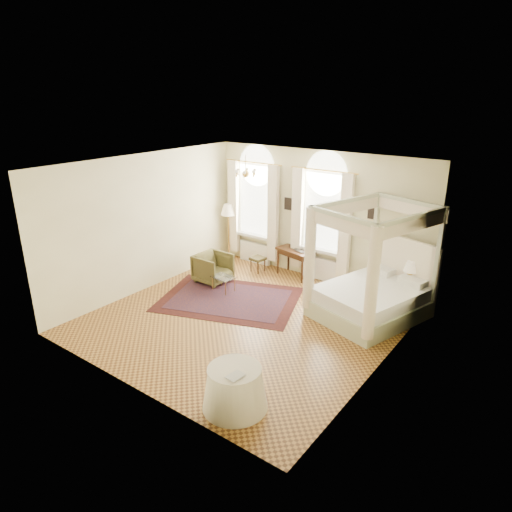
{
  "coord_description": "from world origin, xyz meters",
  "views": [
    {
      "loc": [
        5.4,
        -6.91,
        4.67
      ],
      "look_at": [
        -0.02,
        0.4,
        1.34
      ],
      "focal_mm": 32.0,
      "sensor_mm": 36.0,
      "label": 1
    }
  ],
  "objects_px": {
    "writing_desk": "(295,253)",
    "floor_lamp": "(228,212)",
    "side_table": "(235,388)",
    "stool": "(258,260)",
    "coffee_table": "(223,278)",
    "nightstand": "(414,294)",
    "armchair": "(213,268)",
    "canopy_bed": "(370,293)"
  },
  "relations": [
    {
      "from": "stool",
      "to": "armchair",
      "type": "bearing_deg",
      "value": -111.68
    },
    {
      "from": "writing_desk",
      "to": "stool",
      "type": "xyz_separation_m",
      "value": [
        -0.99,
        -0.31,
        -0.3
      ]
    },
    {
      "from": "coffee_table",
      "to": "floor_lamp",
      "type": "relative_size",
      "value": 0.36
    },
    {
      "from": "coffee_table",
      "to": "floor_lamp",
      "type": "distance_m",
      "value": 2.52
    },
    {
      "from": "nightstand",
      "to": "writing_desk",
      "type": "bearing_deg",
      "value": -180.0
    },
    {
      "from": "nightstand",
      "to": "floor_lamp",
      "type": "distance_m",
      "value": 5.5
    },
    {
      "from": "stool",
      "to": "floor_lamp",
      "type": "height_order",
      "value": "floor_lamp"
    },
    {
      "from": "armchair",
      "to": "canopy_bed",
      "type": "bearing_deg",
      "value": -81.68
    },
    {
      "from": "floor_lamp",
      "to": "nightstand",
      "type": "bearing_deg",
      "value": -0.0
    },
    {
      "from": "writing_desk",
      "to": "armchair",
      "type": "distance_m",
      "value": 2.18
    },
    {
      "from": "nightstand",
      "to": "writing_desk",
      "type": "height_order",
      "value": "writing_desk"
    },
    {
      "from": "stool",
      "to": "armchair",
      "type": "relative_size",
      "value": 0.49
    },
    {
      "from": "writing_desk",
      "to": "side_table",
      "type": "distance_m",
      "value": 5.49
    },
    {
      "from": "coffee_table",
      "to": "stool",
      "type": "bearing_deg",
      "value": 93.05
    },
    {
      "from": "stool",
      "to": "floor_lamp",
      "type": "xyz_separation_m",
      "value": [
        -1.27,
        0.31,
        1.05
      ]
    },
    {
      "from": "nightstand",
      "to": "side_table",
      "type": "relative_size",
      "value": 0.65
    },
    {
      "from": "nightstand",
      "to": "armchair",
      "type": "distance_m",
      "value": 4.88
    },
    {
      "from": "floor_lamp",
      "to": "stool",
      "type": "bearing_deg",
      "value": -13.72
    },
    {
      "from": "writing_desk",
      "to": "armchair",
      "type": "height_order",
      "value": "armchair"
    },
    {
      "from": "nightstand",
      "to": "floor_lamp",
      "type": "relative_size",
      "value": 0.41
    },
    {
      "from": "floor_lamp",
      "to": "side_table",
      "type": "bearing_deg",
      "value": -49.53
    },
    {
      "from": "writing_desk",
      "to": "floor_lamp",
      "type": "xyz_separation_m",
      "value": [
        -2.26,
        0.0,
        0.75
      ]
    },
    {
      "from": "nightstand",
      "to": "stool",
      "type": "height_order",
      "value": "nightstand"
    },
    {
      "from": "canopy_bed",
      "to": "writing_desk",
      "type": "relative_size",
      "value": 2.49
    },
    {
      "from": "stool",
      "to": "coffee_table",
      "type": "distance_m",
      "value": 1.54
    },
    {
      "from": "coffee_table",
      "to": "floor_lamp",
      "type": "xyz_separation_m",
      "value": [
        -1.36,
        1.85,
        1.05
      ]
    },
    {
      "from": "coffee_table",
      "to": "side_table",
      "type": "bearing_deg",
      "value": -47.35
    },
    {
      "from": "stool",
      "to": "side_table",
      "type": "relative_size",
      "value": 0.4
    },
    {
      "from": "canopy_bed",
      "to": "writing_desk",
      "type": "height_order",
      "value": "canopy_bed"
    },
    {
      "from": "armchair",
      "to": "side_table",
      "type": "xyz_separation_m",
      "value": [
        3.56,
        -3.51,
        -0.03
      ]
    },
    {
      "from": "nightstand",
      "to": "side_table",
      "type": "distance_m",
      "value": 5.19
    },
    {
      "from": "writing_desk",
      "to": "canopy_bed",
      "type": "bearing_deg",
      "value": -21.43
    },
    {
      "from": "canopy_bed",
      "to": "coffee_table",
      "type": "distance_m",
      "value": 3.52
    },
    {
      "from": "side_table",
      "to": "stool",
      "type": "bearing_deg",
      "value": 122.69
    },
    {
      "from": "canopy_bed",
      "to": "nightstand",
      "type": "height_order",
      "value": "canopy_bed"
    },
    {
      "from": "armchair",
      "to": "stool",
      "type": "bearing_deg",
      "value": -21.75
    },
    {
      "from": "canopy_bed",
      "to": "floor_lamp",
      "type": "bearing_deg",
      "value": 168.36
    },
    {
      "from": "armchair",
      "to": "coffee_table",
      "type": "bearing_deg",
      "value": -115.64
    },
    {
      "from": "writing_desk",
      "to": "stool",
      "type": "relative_size",
      "value": 2.67
    },
    {
      "from": "nightstand",
      "to": "side_table",
      "type": "bearing_deg",
      "value": -101.88
    },
    {
      "from": "armchair",
      "to": "writing_desk",
      "type": "bearing_deg",
      "value": -43.53
    },
    {
      "from": "armchair",
      "to": "coffee_table",
      "type": "xyz_separation_m",
      "value": [
        0.58,
        -0.28,
        -0.04
      ]
    }
  ]
}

